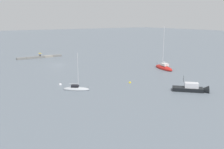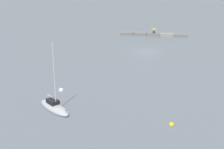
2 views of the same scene
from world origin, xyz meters
name	(u,v)px [view 2 (image 2 of 2)]	position (x,y,z in m)	size (l,w,h in m)	color
ground_plane	(147,51)	(0.00, 0.00, 0.00)	(500.00, 500.00, 0.00)	slate
seawall_pier	(153,34)	(0.00, -16.96, 0.34)	(16.30, 1.67, 0.69)	slate
person_seated_brown_left	(154,32)	(-0.10, -16.87, 0.94)	(0.44, 0.64, 0.73)	#1E2333
umbrella_open_yellow	(154,29)	(-0.11, -16.91, 1.80)	(1.27, 1.27, 1.28)	black
sailboat_grey_near	(54,107)	(7.49, 29.24, 0.26)	(5.05, 4.47, 7.72)	#ADB2B7
mooring_buoy_near	(172,125)	(-4.99, 30.58, 0.09)	(0.49, 0.49, 0.49)	yellow
mooring_buoy_mid	(61,90)	(8.71, 23.84, 0.11)	(0.62, 0.62, 0.62)	white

